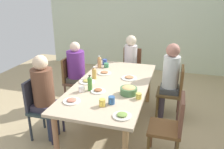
{
  "coord_description": "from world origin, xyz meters",
  "views": [
    {
      "loc": [
        3.05,
        0.88,
        2.08
      ],
      "look_at": [
        0.0,
        0.0,
        0.88
      ],
      "focal_mm": 36.52,
      "sensor_mm": 36.0,
      "label": 1
    }
  ],
  "objects_px": {
    "plate_0": "(87,81)",
    "cup_3": "(106,65)",
    "cup_5": "(139,96)",
    "chair_0": "(40,105)",
    "person_4": "(130,59)",
    "cup_4": "(105,62)",
    "chair_1": "(73,78)",
    "plate_4": "(122,115)",
    "cup_1": "(102,103)",
    "cup_0": "(112,100)",
    "cup_2": "(82,89)",
    "person_0": "(44,90)",
    "plate_3": "(72,101)",
    "bottle_0": "(90,83)",
    "chair_4": "(131,67)",
    "chair_2": "(174,89)",
    "person_2": "(170,75)",
    "plate_1": "(98,91)",
    "dining_table": "(112,88)",
    "person_1": "(77,68)",
    "bottle_2": "(94,73)",
    "plate_2": "(104,73)",
    "bowl_0": "(129,90)",
    "chair_3": "(171,125)",
    "plate_5": "(129,78)"
  },
  "relations": [
    {
      "from": "plate_0",
      "to": "cup_3",
      "type": "relative_size",
      "value": 1.95
    },
    {
      "from": "cup_5",
      "to": "chair_0",
      "type": "bearing_deg",
      "value": -83.58
    },
    {
      "from": "person_4",
      "to": "cup_4",
      "type": "distance_m",
      "value": 0.64
    },
    {
      "from": "chair_1",
      "to": "plate_0",
      "type": "height_order",
      "value": "chair_1"
    },
    {
      "from": "chair_1",
      "to": "cup_4",
      "type": "distance_m",
      "value": 0.67
    },
    {
      "from": "plate_4",
      "to": "cup_1",
      "type": "height_order",
      "value": "cup_1"
    },
    {
      "from": "cup_0",
      "to": "cup_2",
      "type": "bearing_deg",
      "value": -114.39
    },
    {
      "from": "person_0",
      "to": "cup_4",
      "type": "relative_size",
      "value": 10.27
    },
    {
      "from": "plate_3",
      "to": "bottle_0",
      "type": "distance_m",
      "value": 0.41
    },
    {
      "from": "chair_4",
      "to": "chair_1",
      "type": "bearing_deg",
      "value": -44.91
    },
    {
      "from": "chair_2",
      "to": "cup_4",
      "type": "bearing_deg",
      "value": -103.91
    },
    {
      "from": "cup_5",
      "to": "plate_4",
      "type": "bearing_deg",
      "value": -11.89
    },
    {
      "from": "person_2",
      "to": "plate_1",
      "type": "relative_size",
      "value": 6.13
    },
    {
      "from": "dining_table",
      "to": "chair_0",
      "type": "bearing_deg",
      "value": -59.46
    },
    {
      "from": "plate_0",
      "to": "cup_0",
      "type": "xyz_separation_m",
      "value": [
        0.57,
        0.56,
        0.03
      ]
    },
    {
      "from": "person_2",
      "to": "plate_4",
      "type": "bearing_deg",
      "value": -17.9
    },
    {
      "from": "chair_0",
      "to": "chair_2",
      "type": "bearing_deg",
      "value": 120.54
    },
    {
      "from": "person_1",
      "to": "cup_1",
      "type": "relative_size",
      "value": 10.55
    },
    {
      "from": "chair_1",
      "to": "cup_3",
      "type": "height_order",
      "value": "chair_1"
    },
    {
      "from": "bottle_0",
      "to": "bottle_2",
      "type": "xyz_separation_m",
      "value": [
        -0.44,
        -0.1,
        -0.01
      ]
    },
    {
      "from": "chair_1",
      "to": "person_1",
      "type": "distance_m",
      "value": 0.23
    },
    {
      "from": "plate_2",
      "to": "cup_4",
      "type": "distance_m",
      "value": 0.5
    },
    {
      "from": "bowl_0",
      "to": "chair_3",
      "type": "bearing_deg",
      "value": 66.57
    },
    {
      "from": "chair_0",
      "to": "plate_1",
      "type": "xyz_separation_m",
      "value": [
        -0.22,
        0.81,
        0.23
      ]
    },
    {
      "from": "person_2",
      "to": "plate_1",
      "type": "bearing_deg",
      "value": -47.36
    },
    {
      "from": "chair_0",
      "to": "bottle_2",
      "type": "distance_m",
      "value": 0.94
    },
    {
      "from": "plate_0",
      "to": "bottle_2",
      "type": "xyz_separation_m",
      "value": [
        -0.17,
        0.05,
        0.08
      ]
    },
    {
      "from": "person_0",
      "to": "cup_3",
      "type": "relative_size",
      "value": 10.09
    },
    {
      "from": "chair_1",
      "to": "plate_1",
      "type": "relative_size",
      "value": 4.31
    },
    {
      "from": "person_1",
      "to": "cup_2",
      "type": "height_order",
      "value": "person_1"
    },
    {
      "from": "plate_3",
      "to": "cup_4",
      "type": "height_order",
      "value": "cup_4"
    },
    {
      "from": "chair_0",
      "to": "cup_2",
      "type": "bearing_deg",
      "value": 104.74
    },
    {
      "from": "plate_4",
      "to": "plate_5",
      "type": "height_order",
      "value": "same"
    },
    {
      "from": "chair_1",
      "to": "person_0",
      "type": "bearing_deg",
      "value": 4.75
    },
    {
      "from": "bowl_0",
      "to": "plate_2",
      "type": "bearing_deg",
      "value": -140.0
    },
    {
      "from": "plate_0",
      "to": "plate_3",
      "type": "bearing_deg",
      "value": 4.69
    },
    {
      "from": "cup_2",
      "to": "chair_3",
      "type": "bearing_deg",
      "value": 82.94
    },
    {
      "from": "person_4",
      "to": "cup_1",
      "type": "height_order",
      "value": "person_4"
    },
    {
      "from": "person_1",
      "to": "cup_3",
      "type": "relative_size",
      "value": 9.64
    },
    {
      "from": "plate_5",
      "to": "bowl_0",
      "type": "bearing_deg",
      "value": 10.96
    },
    {
      "from": "cup_3",
      "to": "plate_0",
      "type": "bearing_deg",
      "value": -5.65
    },
    {
      "from": "person_4",
      "to": "cup_2",
      "type": "bearing_deg",
      "value": -10.64
    },
    {
      "from": "chair_2",
      "to": "person_4",
      "type": "relative_size",
      "value": 0.75
    },
    {
      "from": "cup_1",
      "to": "cup_5",
      "type": "xyz_separation_m",
      "value": [
        -0.32,
        0.39,
        -0.01
      ]
    },
    {
      "from": "person_4",
      "to": "cup_3",
      "type": "relative_size",
      "value": 9.67
    },
    {
      "from": "person_0",
      "to": "cup_0",
      "type": "xyz_separation_m",
      "value": [
        0.07,
        1.0,
        0.03
      ]
    },
    {
      "from": "bowl_0",
      "to": "cup_3",
      "type": "height_order",
      "value": "bowl_0"
    },
    {
      "from": "plate_0",
      "to": "cup_1",
      "type": "relative_size",
      "value": 2.13
    },
    {
      "from": "cup_1",
      "to": "bottle_0",
      "type": "bearing_deg",
      "value": -141.35
    },
    {
      "from": "chair_2",
      "to": "cup_3",
      "type": "distance_m",
      "value": 1.27
    }
  ]
}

